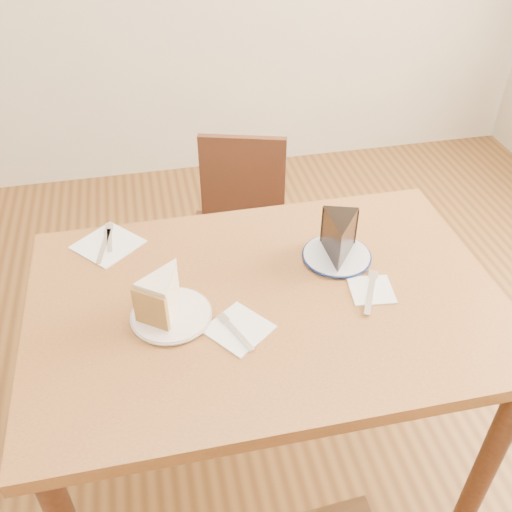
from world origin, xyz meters
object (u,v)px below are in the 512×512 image
at_px(chair_far, 240,233).
at_px(plate_cream, 171,315).
at_px(plate_navy, 337,256).
at_px(carrot_cake, 165,292).
at_px(chocolate_cake, 339,241).
at_px(table, 266,324).

bearing_deg(chair_far, plate_cream, 83.89).
relative_size(plate_navy, carrot_cake, 1.49).
bearing_deg(plate_cream, chocolate_cake, 14.91).
height_order(plate_cream, chocolate_cake, chocolate_cake).
xyz_separation_m(table, plate_cream, (-0.24, -0.02, 0.10)).
relative_size(carrot_cake, chocolate_cake, 0.91).
bearing_deg(plate_navy, chair_far, 105.52).
bearing_deg(plate_cream, carrot_cake, 105.26).
bearing_deg(carrot_cake, plate_cream, -38.61).
height_order(chair_far, plate_cream, chair_far).
bearing_deg(chocolate_cake, plate_navy, -81.43).
height_order(plate_navy, carrot_cake, carrot_cake).
height_order(chair_far, plate_navy, chair_far).
bearing_deg(plate_cream, plate_navy, 16.18).
bearing_deg(carrot_cake, chair_far, 102.14).
height_order(table, plate_navy, plate_navy).
bearing_deg(plate_navy, plate_cream, -163.82).
xyz_separation_m(chair_far, chocolate_cake, (0.16, -0.60, 0.38)).
height_order(chair_far, carrot_cake, carrot_cake).
distance_m(plate_cream, chocolate_cake, 0.49).
distance_m(chair_far, carrot_cake, 0.85).
distance_m(carrot_cake, chocolate_cake, 0.48).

